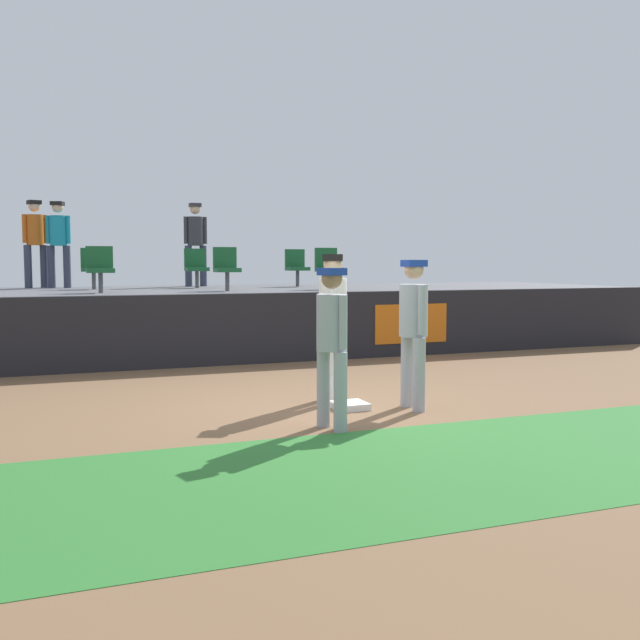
{
  "coord_description": "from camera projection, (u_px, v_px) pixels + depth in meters",
  "views": [
    {
      "loc": [
        -3.13,
        -7.84,
        1.77
      ],
      "look_at": [
        0.24,
        0.97,
        1.0
      ],
      "focal_mm": 40.14,
      "sensor_mm": 36.0,
      "label": 1
    }
  ],
  "objects": [
    {
      "name": "seat_back_left",
      "position": [
        93.0,
        266.0,
        14.5
      ],
      "size": [
        0.47,
        0.44,
        0.84
      ],
      "color": "#4C4C51",
      "rests_on": "bleacher_platform"
    },
    {
      "name": "seat_back_right",
      "position": [
        296.0,
        266.0,
        16.05
      ],
      "size": [
        0.46,
        0.44,
        0.84
      ],
      "color": "#4C4C51",
      "rests_on": "bleacher_platform"
    },
    {
      "name": "field_wall",
      "position": [
        243.0,
        329.0,
        12.37
      ],
      "size": [
        18.0,
        0.26,
        1.22
      ],
      "color": "black",
      "rests_on": "ground_plane"
    },
    {
      "name": "spectator_casual",
      "position": [
        58.0,
        238.0,
        15.18
      ],
      "size": [
        0.49,
        0.43,
        1.83
      ],
      "rotation": [
        0.0,
        0.0,
        2.84
      ],
      "color": "#33384C",
      "rests_on": "bleacher_platform"
    },
    {
      "name": "seat_front_right",
      "position": [
        328.0,
        266.0,
        14.4
      ],
      "size": [
        0.47,
        0.44,
        0.84
      ],
      "color": "#4C4C51",
      "rests_on": "bleacher_platform"
    },
    {
      "name": "seat_back_center",
      "position": [
        196.0,
        266.0,
        15.25
      ],
      "size": [
        0.46,
        0.44,
        0.84
      ],
      "color": "#4C4C51",
      "rests_on": "bleacher_platform"
    },
    {
      "name": "spectator_capped",
      "position": [
        196.0,
        238.0,
        16.18
      ],
      "size": [
        0.53,
        0.36,
        1.87
      ],
      "rotation": [
        0.0,
        0.0,
        3.12
      ],
      "color": "#33384C",
      "rests_on": "bleacher_platform"
    },
    {
      "name": "ground_plane",
      "position": [
        330.0,
        410.0,
        8.56
      ],
      "size": [
        60.0,
        60.0,
        0.0
      ],
      "primitive_type": "plane",
      "color": "brown"
    },
    {
      "name": "player_coach_visitor",
      "position": [
        413.0,
        323.0,
        8.52
      ],
      "size": [
        0.35,
        0.5,
        1.79
      ],
      "rotation": [
        0.0,
        0.0,
        -1.6
      ],
      "color": "#9EA3AD",
      "rests_on": "ground_plane"
    },
    {
      "name": "seat_front_left",
      "position": [
        100.0,
        266.0,
        12.83
      ],
      "size": [
        0.47,
        0.44,
        0.84
      ],
      "color": "#4C4C51",
      "rests_on": "bleacher_platform"
    },
    {
      "name": "grass_foreground_strip",
      "position": [
        437.0,
        465.0,
        6.22
      ],
      "size": [
        18.0,
        2.8,
        0.01
      ],
      "primitive_type": "cube",
      "color": "#2D722D",
      "rests_on": "ground_plane"
    },
    {
      "name": "player_fielder_home",
      "position": [
        333.0,
        316.0,
        9.07
      ],
      "size": [
        0.51,
        0.51,
        1.87
      ],
      "rotation": [
        0.0,
        0.0,
        -1.99
      ],
      "color": "white",
      "rests_on": "ground_plane"
    },
    {
      "name": "spectator_hooded",
      "position": [
        35.0,
        237.0,
        15.17
      ],
      "size": [
        0.5,
        0.44,
        1.85
      ],
      "rotation": [
        0.0,
        0.0,
        3.44
      ],
      "color": "#33384C",
      "rests_on": "bleacher_platform"
    },
    {
      "name": "player_runner_visitor",
      "position": [
        332.0,
        336.0,
        7.49
      ],
      "size": [
        0.39,
        0.47,
        1.71
      ],
      "rotation": [
        0.0,
        0.0,
        -1.32
      ],
      "color": "#9EA3AD",
      "rests_on": "ground_plane"
    },
    {
      "name": "seat_front_center",
      "position": [
        226.0,
        266.0,
        13.65
      ],
      "size": [
        0.45,
        0.44,
        0.84
      ],
      "color": "#4C4C51",
      "rests_on": "bleacher_platform"
    },
    {
      "name": "first_base",
      "position": [
        350.0,
        406.0,
        8.61
      ],
      "size": [
        0.4,
        0.4,
        0.08
      ],
      "primitive_type": "cube",
      "color": "white",
      "rests_on": "ground_plane"
    },
    {
      "name": "bleacher_platform",
      "position": [
        210.0,
        318.0,
        14.76
      ],
      "size": [
        18.0,
        4.8,
        1.21
      ],
      "primitive_type": "cube",
      "color": "#59595E",
      "rests_on": "ground_plane"
    }
  ]
}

